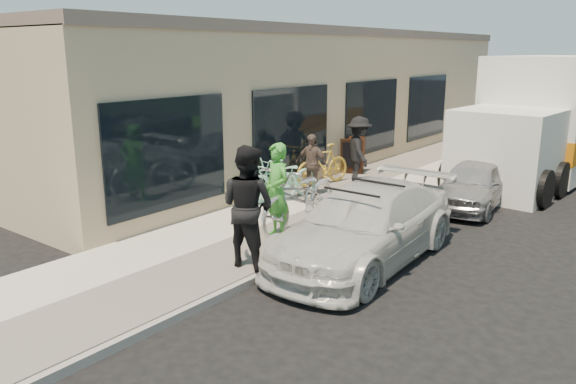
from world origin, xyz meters
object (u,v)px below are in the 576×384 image
Objects in this scene: woman_rider at (277,191)px; bystander_b at (311,165)px; moving_truck at (543,125)px; man_standing at (248,206)px; bystander_a at (359,150)px; tandem_bike at (301,197)px; sandwich_board at (353,155)px; cruiser_bike_b at (284,178)px; sedan_silver at (473,184)px; cruiser_bike_a at (270,182)px; bike_rack at (254,179)px; sedan_white at (365,225)px; cruiser_bike_c at (323,165)px.

woman_rider reaches higher than bystander_b.
moving_truck is 10.71m from man_standing.
bystander_b is (-0.30, -1.71, -0.14)m from bystander_a.
tandem_bike is at bearing -101.71° from moving_truck.
sandwich_board is at bearing 93.88° from bystander_b.
bystander_a reaches higher than cruiser_bike_b.
sedan_silver is 0.46× the size of moving_truck.
cruiser_bike_a is 0.84× the size of cruiser_bike_b.
cruiser_bike_a is (0.21, -3.95, -0.02)m from sandwich_board.
sedan_white reaches higher than bike_rack.
bike_rack is 0.96× the size of sandwich_board.
woman_rider is 1.01× the size of bystander_a.
sandwich_board reaches higher than sedan_silver.
woman_rider is at bearing -33.84° from cruiser_bike_a.
bike_rack is at bearing 120.80° from bystander_a.
tandem_bike is at bearing -120.17° from sedan_silver.
sandwich_board is 6.04m from woman_rider.
woman_rider is (-1.75, -0.25, 0.39)m from sedan_white.
man_standing is 1.12× the size of bystander_a.
bystander_b reaches higher than cruiser_bike_a.
bike_rack is at bearing -92.88° from cruiser_bike_b.
moving_truck is at bearing 71.04° from tandem_bike.
bystander_b is at bearing 71.78° from bike_rack.
cruiser_bike_c is 1.18× the size of bystander_b.
tandem_bike is at bearing -65.18° from bystander_b.
sandwich_board is 1.66m from cruiser_bike_c.
cruiser_bike_c is at bearing -108.82° from sandwich_board.
sedan_silver is 1.84× the size of bystander_a.
cruiser_bike_c is (0.12, 2.60, -0.06)m from bike_rack.
sedan_silver is (3.83, -0.90, -0.12)m from sandwich_board.
tandem_bike is at bearing -28.48° from cruiser_bike_b.
woman_rider is (-1.97, -4.83, 0.49)m from sedan_silver.
bystander_b is (0.25, 0.76, 0.23)m from cruiser_bike_b.
bystander_b is (-1.87, 4.39, -0.25)m from man_standing.
cruiser_bike_a is at bearing 123.61° from bystander_a.
moving_truck reaches higher than tandem_bike.
moving_truck is at bearing -82.49° from bystander_a.
bystander_b is at bearing -117.82° from moving_truck.
man_standing is (-1.81, -10.55, -0.38)m from moving_truck.
cruiser_bike_b is 1.82m from cruiser_bike_c.
moving_truck is (4.19, 7.70, 0.78)m from bike_rack.
moving_truck is 8.84m from tandem_bike.
sedan_white is at bearing 166.91° from bystander_a.
bystander_a reaches higher than cruiser_bike_c.
sandwich_board is at bearing 121.27° from sedan_white.
cruiser_bike_c is at bearing 133.84° from woman_rider.
bike_rack is at bearing -144.57° from sedan_silver.
woman_rider reaches higher than sedan_white.
sedan_white is 1.85× the size of tandem_bike.
tandem_bike is 4.24m from bystander_a.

